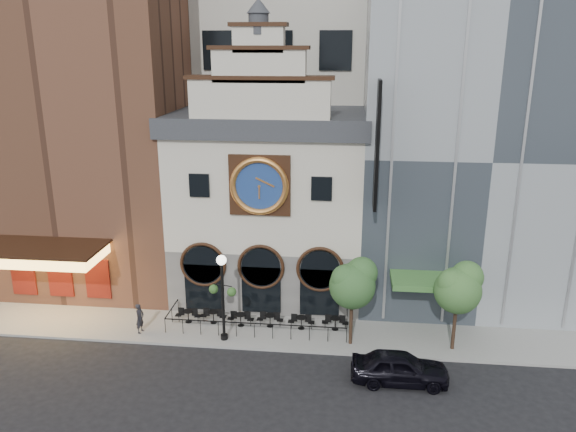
# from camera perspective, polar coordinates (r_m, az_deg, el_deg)

# --- Properties ---
(ground) EXTENTS (120.00, 120.00, 0.00)m
(ground) POSITION_cam_1_polar(r_m,az_deg,el_deg) (32.33, -3.78, -13.47)
(ground) COLOR black
(ground) RESTS_ON ground
(sidewalk) EXTENTS (44.00, 5.00, 0.15)m
(sidewalk) POSITION_cam_1_polar(r_m,az_deg,el_deg) (34.44, -3.06, -11.27)
(sidewalk) COLOR gray
(sidewalk) RESTS_ON ground
(clock_building) EXTENTS (12.60, 8.78, 18.65)m
(clock_building) POSITION_cam_1_polar(r_m,az_deg,el_deg) (36.89, -1.90, 1.78)
(clock_building) COLOR #605E5B
(clock_building) RESTS_ON ground
(theater_building) EXTENTS (14.00, 15.60, 25.00)m
(theater_building) POSITION_cam_1_polar(r_m,az_deg,el_deg) (41.67, -19.88, 10.84)
(theater_building) COLOR brown
(theater_building) RESTS_ON ground
(retail_building) EXTENTS (14.00, 14.40, 20.00)m
(retail_building) POSITION_cam_1_polar(r_m,az_deg,el_deg) (38.72, 18.07, 6.92)
(retail_building) COLOR gray
(retail_building) RESTS_ON ground
(cafe_railing) EXTENTS (10.60, 2.60, 0.90)m
(cafe_railing) POSITION_cam_1_polar(r_m,az_deg,el_deg) (34.19, -3.07, -10.50)
(cafe_railing) COLOR black
(cafe_railing) RESTS_ON sidewalk
(bistro_0) EXTENTS (1.58, 0.68, 0.90)m
(bistro_0) POSITION_cam_1_polar(r_m,az_deg,el_deg) (35.19, -10.10, -9.90)
(bistro_0) COLOR black
(bistro_0) RESTS_ON sidewalk
(bistro_1) EXTENTS (1.58, 0.68, 0.90)m
(bistro_1) POSITION_cam_1_polar(r_m,az_deg,el_deg) (34.88, -7.59, -10.03)
(bistro_1) COLOR black
(bistro_1) RESTS_ON sidewalk
(bistro_2) EXTENTS (1.58, 0.68, 0.90)m
(bistro_2) POSITION_cam_1_polar(r_m,az_deg,el_deg) (34.38, -4.83, -10.35)
(bistro_2) COLOR black
(bistro_2) RESTS_ON sidewalk
(bistro_3) EXTENTS (1.58, 0.68, 0.90)m
(bistro_3) POSITION_cam_1_polar(r_m,az_deg,el_deg) (34.20, -1.84, -10.45)
(bistro_3) COLOR black
(bistro_3) RESTS_ON sidewalk
(bistro_4) EXTENTS (1.58, 0.68, 0.90)m
(bistro_4) POSITION_cam_1_polar(r_m,az_deg,el_deg) (33.94, 1.36, -10.67)
(bistro_4) COLOR black
(bistro_4) RESTS_ON sidewalk
(bistro_5) EXTENTS (1.58, 0.68, 0.90)m
(bistro_5) POSITION_cam_1_polar(r_m,az_deg,el_deg) (33.96, 4.82, -10.72)
(bistro_5) COLOR black
(bistro_5) RESTS_ON sidewalk
(car_right) EXTENTS (4.91, 1.99, 1.67)m
(car_right) POSITION_cam_1_polar(r_m,az_deg,el_deg) (29.76, 11.29, -14.86)
(car_right) COLOR black
(car_right) RESTS_ON ground
(pedestrian) EXTENTS (0.54, 0.72, 1.80)m
(pedestrian) POSITION_cam_1_polar(r_m,az_deg,el_deg) (34.48, -14.82, -10.01)
(pedestrian) COLOR black
(pedestrian) RESTS_ON sidewalk
(lamppost) EXTENTS (1.62, 0.79, 5.16)m
(lamppost) POSITION_cam_1_polar(r_m,az_deg,el_deg) (31.84, -6.68, -7.29)
(lamppost) COLOR black
(lamppost) RESTS_ON sidewalk
(tree_left) EXTENTS (2.65, 2.55, 5.11)m
(tree_left) POSITION_cam_1_polar(r_m,az_deg,el_deg) (31.19, 6.65, -6.71)
(tree_left) COLOR #382619
(tree_left) RESTS_ON sidewalk
(tree_right) EXTENTS (2.65, 2.55, 5.10)m
(tree_right) POSITION_cam_1_polar(r_m,az_deg,el_deg) (31.83, 16.96, -6.88)
(tree_right) COLOR #382619
(tree_right) RESTS_ON sidewalk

